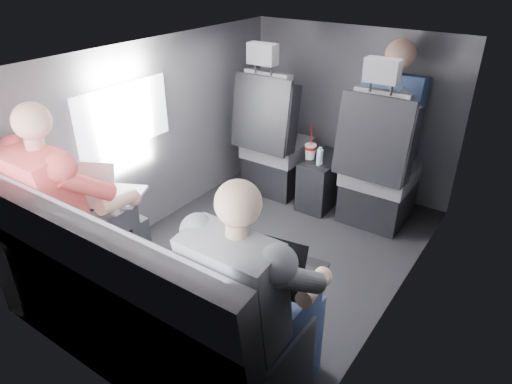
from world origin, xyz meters
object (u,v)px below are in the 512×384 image
Objects in this scene: laptop_white at (101,191)px; passenger_front_right at (391,117)px; passenger_rear_right at (256,297)px; rear_bench at (141,308)px; front_seat_right at (377,174)px; front_seat_left at (274,147)px; center_console at (323,181)px; laptop_black at (276,267)px; passenger_rear_left at (72,208)px; soda_cup at (310,151)px; water_bottle at (320,157)px.

passenger_front_right is at bearing 61.36° from laptop_white.
passenger_rear_right reaches higher than laptop_white.
passenger_front_right reaches higher than rear_bench.
front_seat_right is 0.79× the size of rear_bench.
front_seat_left is 0.97m from passenger_front_right.
center_console is at bearing 90.00° from rear_bench.
front_seat_right is at bearing 0.00° from front_seat_left.
front_seat_right is at bearing 95.17° from passenger_rear_right.
laptop_black is at bearing -0.95° from laptop_white.
laptop_black is (0.59, 0.28, 0.33)m from rear_bench.
laptop_white is at bearing 95.69° from passenger_rear_left.
rear_bench is at bearing -87.38° from soda_cup.
laptop_white is 2.12m from passenger_front_right.
front_seat_left is at bearing 180.00° from front_seat_right.
water_bottle is at bearing 67.51° from laptop_white.
front_seat_left reaches higher than water_bottle.
laptop_white is at bearing 179.05° from laptop_black.
rear_bench is 3.31× the size of laptop_white.
center_console is 0.41× the size of passenger_rear_right.
rear_bench reaches higher than center_console.
laptop_black is (1.19, -0.02, -0.00)m from laptop_white.
center_console is 0.73m from passenger_front_right.
center_console is 1.21× the size of laptop_black.
water_bottle is 0.12× the size of passenger_rear_right.
soda_cup is (-0.08, 1.85, 0.16)m from rear_bench.
soda_cup is (-0.53, -0.05, 0.07)m from front_seat_right.
water_bottle reaches higher than center_console.
front_seat_right is (0.90, 0.00, 0.00)m from front_seat_left.
front_seat_right reaches higher than center_console.
rear_bench reaches higher than soda_cup.
passenger_rear_right is (0.61, 0.10, 0.30)m from rear_bench.
front_seat_right is 2.64× the size of center_console.
soda_cup is at bearing -174.72° from front_seat_right.
center_console is at bearing 5.07° from front_seat_left.
center_console is at bearing 46.49° from soda_cup.
rear_bench is at bearing -171.11° from passenger_rear_right.
laptop_white is 1.22× the size of laptop_black.
front_seat_right is 1.64m from laptop_black.
passenger_front_right is at bearing 27.98° from center_console.
water_bottle is 1.82m from passenger_rear_right.
passenger_front_right is (0.86, 0.26, 0.36)m from front_seat_left.
front_seat_left is at bearing -163.31° from passenger_front_right.
passenger_rear_left is (-1.03, -1.81, 0.23)m from front_seat_right.
soda_cup is at bearing 157.86° from water_bottle.
front_seat_right is at bearing 12.12° from water_bottle.
rear_bench is at bearing -26.70° from laptop_white.
laptop_white reaches higher than laptop_black.
water_bottle is at bearing 89.35° from rear_bench.
passenger_rear_right is (1.20, 0.00, -0.02)m from passenger_rear_left.
water_bottle is 0.29× the size of laptop_white.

